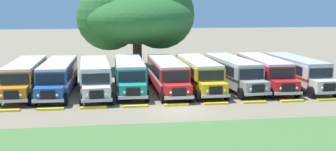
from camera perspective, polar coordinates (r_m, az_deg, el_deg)
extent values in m
plane|color=#84755B|center=(30.54, 1.59, -4.95)|extent=(220.00, 220.00, 0.00)
cube|color=#4C7538|center=(23.37, 4.70, -9.70)|extent=(80.00, 9.05, 0.01)
cube|color=orange|center=(38.71, -19.53, 0.00)|extent=(2.65, 9.24, 2.10)
cube|color=white|center=(38.73, -19.51, -0.24)|extent=(2.68, 9.26, 0.24)
cube|color=black|center=(38.70, -17.64, 0.86)|extent=(0.17, 8.00, 0.80)
cube|color=black|center=(39.18, -21.31, 0.75)|extent=(0.17, 8.00, 0.80)
cube|color=silver|center=(38.53, -19.63, 1.70)|extent=(2.57, 9.14, 0.22)
cube|color=orange|center=(33.70, -21.11, -2.41)|extent=(2.22, 1.44, 1.05)
cube|color=black|center=(32.99, -21.38, -2.64)|extent=(1.10, 0.12, 0.70)
cube|color=#B7B7BC|center=(33.04, -21.35, -3.39)|extent=(2.40, 0.24, 0.24)
cube|color=black|center=(34.15, -20.98, -0.50)|extent=(2.20, 0.10, 0.84)
cube|color=white|center=(43.21, -18.41, 0.91)|extent=(0.90, 0.07, 1.30)
sphere|color=#EAE5C6|center=(32.79, -20.21, -2.64)|extent=(0.20, 0.20, 0.20)
sphere|color=#EAE5C6|center=(33.10, -22.58, -2.68)|extent=(0.20, 0.20, 0.20)
cylinder|color=black|center=(33.67, -19.02, -3.21)|extent=(0.30, 1.00, 1.00)
cylinder|color=black|center=(41.60, -17.07, -0.67)|extent=(0.30, 1.00, 1.00)
cylinder|color=black|center=(42.02, -20.31, -0.75)|extent=(0.30, 1.00, 1.00)
cube|color=#23519E|center=(37.85, -15.28, 0.01)|extent=(2.60, 9.23, 2.10)
cube|color=silver|center=(37.88, -15.27, -0.24)|extent=(2.63, 9.25, 0.24)
cube|color=black|center=(37.91, -13.36, 0.88)|extent=(0.13, 8.00, 0.80)
cube|color=black|center=(38.27, -17.14, 0.79)|extent=(0.13, 8.00, 0.80)
cube|color=beige|center=(37.68, -15.36, 1.75)|extent=(2.52, 9.13, 0.22)
cube|color=#23519E|center=(32.81, -16.51, -2.47)|extent=(2.22, 1.42, 1.05)
cube|color=black|center=(32.09, -16.72, -2.71)|extent=(1.10, 0.11, 0.70)
cube|color=#B7B7BC|center=(32.15, -16.70, -3.48)|extent=(2.40, 0.23, 0.24)
cube|color=black|center=(33.26, -16.42, -0.50)|extent=(2.20, 0.08, 0.84)
cube|color=silver|center=(42.39, -14.42, 0.94)|extent=(0.90, 0.07, 1.30)
sphere|color=#EAE5C6|center=(31.93, -15.50, -2.71)|extent=(0.20, 0.20, 0.20)
sphere|color=#EAE5C6|center=(32.17, -17.97, -2.75)|extent=(0.20, 0.20, 0.20)
cylinder|color=black|center=(32.84, -14.37, -3.30)|extent=(0.29, 1.00, 1.00)
cylinder|color=black|center=(33.24, -18.48, -3.35)|extent=(0.29, 1.00, 1.00)
cylinder|color=black|center=(40.82, -12.97, -0.68)|extent=(0.29, 1.00, 1.00)
cylinder|color=black|center=(41.14, -16.30, -0.75)|extent=(0.29, 1.00, 1.00)
cube|color=silver|center=(37.21, -10.37, 0.04)|extent=(3.08, 9.34, 2.10)
cube|color=maroon|center=(37.24, -10.37, -0.22)|extent=(3.11, 9.36, 0.24)
cube|color=black|center=(37.47, -8.47, 0.93)|extent=(0.55, 7.99, 0.80)
cube|color=black|center=(37.43, -12.35, 0.80)|extent=(0.55, 7.99, 0.80)
cube|color=beige|center=(37.03, -10.43, 1.80)|extent=(2.99, 9.23, 0.22)
cube|color=silver|center=(32.11, -10.14, -2.48)|extent=(2.28, 1.54, 1.05)
cube|color=black|center=(31.38, -10.11, -2.72)|extent=(1.10, 0.17, 0.70)
cube|color=#B7B7BC|center=(31.44, -10.08, -3.50)|extent=(2.41, 0.35, 0.24)
cube|color=black|center=(32.56, -10.22, -0.47)|extent=(2.20, 0.20, 0.84)
cube|color=maroon|center=(41.79, -10.51, 0.96)|extent=(0.90, 0.12, 1.30)
sphere|color=#EAE5C6|center=(31.35, -8.82, -2.70)|extent=(0.20, 0.20, 0.20)
sphere|color=#EAE5C6|center=(31.33, -11.38, -2.79)|extent=(0.20, 0.20, 0.20)
cylinder|color=black|center=(32.37, -7.99, -3.28)|extent=(0.34, 1.02, 1.00)
cylinder|color=black|center=(32.32, -12.25, -3.43)|extent=(0.34, 1.02, 1.00)
cylinder|color=black|center=(40.38, -8.72, -0.66)|extent=(0.34, 1.02, 1.00)
cylinder|color=black|center=(40.35, -12.12, -0.77)|extent=(0.34, 1.02, 1.00)
cube|color=teal|center=(37.82, -5.52, 0.31)|extent=(2.57, 9.22, 2.10)
cube|color=white|center=(37.84, -5.51, 0.06)|extent=(2.60, 9.24, 0.24)
cube|color=black|center=(38.11, -3.65, 1.17)|extent=(0.10, 8.00, 0.80)
cube|color=black|center=(38.00, -7.47, 1.08)|extent=(0.10, 8.00, 0.80)
cube|color=beige|center=(37.64, -5.55, 2.05)|extent=(2.49, 9.12, 0.22)
cube|color=teal|center=(32.71, -5.04, -2.13)|extent=(2.21, 1.42, 1.05)
cube|color=black|center=(31.99, -4.97, -2.36)|extent=(1.10, 0.11, 0.70)
cube|color=#B7B7BC|center=(32.04, -4.95, -3.13)|extent=(2.40, 0.22, 0.24)
cube|color=black|center=(33.17, -5.14, -0.16)|extent=(2.20, 0.08, 0.84)
cube|color=white|center=(42.39, -5.82, 1.20)|extent=(0.90, 0.07, 1.30)
sphere|color=#EAE5C6|center=(31.98, -3.71, -2.35)|extent=(0.20, 0.20, 0.20)
sphere|color=#EAE5C6|center=(31.91, -6.22, -2.42)|extent=(0.20, 0.20, 0.20)
cylinder|color=black|center=(33.01, -2.96, -2.93)|extent=(0.29, 1.00, 1.00)
cylinder|color=black|center=(32.88, -7.13, -3.05)|extent=(0.29, 1.00, 1.00)
cylinder|color=black|center=(41.02, -4.03, -0.40)|extent=(0.29, 1.00, 1.00)
cylinder|color=black|center=(40.92, -7.38, -0.49)|extent=(0.29, 1.00, 1.00)
cube|color=red|center=(37.54, -0.18, 0.29)|extent=(2.80, 9.28, 2.10)
cube|color=white|center=(37.57, -0.18, 0.03)|extent=(2.83, 9.30, 0.24)
cube|color=black|center=(37.98, 1.63, 1.16)|extent=(0.30, 8.00, 0.80)
cube|color=black|center=(37.57, -2.17, 1.06)|extent=(0.30, 8.00, 0.80)
cube|color=beige|center=(37.36, -0.18, 2.04)|extent=(2.72, 9.17, 0.22)
cube|color=red|center=(32.52, 1.36, -2.17)|extent=(2.24, 1.47, 1.05)
cube|color=black|center=(31.80, 1.62, -2.40)|extent=(1.10, 0.14, 0.70)
cube|color=#B7B7BC|center=(31.86, 1.63, -3.17)|extent=(2.41, 0.28, 0.24)
cube|color=black|center=(32.97, 1.15, -0.19)|extent=(2.20, 0.13, 0.84)
cube|color=white|center=(42.06, -1.22, 1.18)|extent=(0.90, 0.09, 1.30)
sphere|color=#EAE5C6|center=(31.90, 2.87, -2.37)|extent=(0.20, 0.20, 0.20)
sphere|color=#EAE5C6|center=(31.63, 0.39, -2.47)|extent=(0.20, 0.20, 0.20)
cylinder|color=black|center=(32.97, 3.38, -2.95)|extent=(0.31, 1.01, 1.00)
cylinder|color=black|center=(32.52, -0.75, -3.11)|extent=(0.31, 1.01, 1.00)
cylinder|color=black|center=(40.84, 0.78, -0.42)|extent=(0.31, 1.01, 1.00)
cylinder|color=black|center=(40.48, -2.56, -0.53)|extent=(0.31, 1.01, 1.00)
cube|color=yellow|center=(38.24, 4.24, 0.44)|extent=(2.84, 9.29, 2.10)
cube|color=black|center=(38.27, 4.24, 0.19)|extent=(2.87, 9.31, 0.24)
cube|color=black|center=(38.77, 5.96, 1.29)|extent=(0.33, 8.00, 0.80)
cube|color=black|center=(38.16, 2.29, 1.20)|extent=(0.33, 8.00, 0.80)
cube|color=silver|center=(38.07, 4.26, 2.16)|extent=(2.75, 9.18, 0.22)
cube|color=yellow|center=(33.31, 6.45, -1.94)|extent=(2.25, 1.48, 1.05)
cube|color=black|center=(32.61, 6.82, -2.16)|extent=(1.10, 0.14, 0.70)
cube|color=#B7B7BC|center=(32.67, 6.82, -2.91)|extent=(2.41, 0.29, 0.24)
cube|color=black|center=(33.75, 6.17, 0.00)|extent=(2.20, 0.14, 0.84)
cube|color=black|center=(42.69, 2.73, 1.31)|extent=(0.90, 0.09, 1.30)
sphere|color=#EAE5C6|center=(32.77, 8.02, -2.12)|extent=(0.20, 0.20, 0.20)
sphere|color=#EAE5C6|center=(32.38, 5.66, -2.22)|extent=(0.20, 0.20, 0.20)
cylinder|color=black|center=(33.87, 8.34, -2.69)|extent=(0.32, 1.01, 1.00)
cylinder|color=black|center=(33.21, 4.40, -2.87)|extent=(0.32, 1.01, 1.00)
cylinder|color=black|center=(41.58, 4.82, -0.27)|extent=(0.32, 1.01, 1.00)
cylinder|color=black|center=(41.04, 1.58, -0.37)|extent=(0.32, 1.01, 1.00)
cube|color=#9E9993|center=(39.32, 8.98, 0.60)|extent=(3.31, 9.39, 2.10)
cube|color=#282828|center=(39.35, 8.97, 0.36)|extent=(3.34, 9.41, 0.24)
cube|color=black|center=(40.01, 10.52, 1.44)|extent=(0.75, 7.97, 0.80)
cube|color=black|center=(39.07, 7.10, 1.33)|extent=(0.75, 7.97, 0.80)
cube|color=beige|center=(39.15, 9.02, 2.28)|extent=(3.22, 9.28, 0.22)
cube|color=#9E9993|center=(34.64, 12.21, -1.64)|extent=(2.32, 1.59, 1.05)
cube|color=black|center=(33.98, 12.73, -1.84)|extent=(1.10, 0.20, 0.70)
cube|color=#B7B7BC|center=(34.03, 12.73, -2.57)|extent=(2.41, 0.41, 0.24)
cube|color=black|center=(35.05, 11.80, 0.21)|extent=(2.20, 0.26, 0.84)
cube|color=#282828|center=(43.60, 6.72, 1.43)|extent=(0.90, 0.14, 1.30)
sphere|color=#EAE5C6|center=(34.24, 13.83, -1.80)|extent=(0.20, 0.20, 0.20)
sphere|color=#EAE5C6|center=(33.64, 11.69, -1.92)|extent=(0.20, 0.20, 0.20)
cylinder|color=black|center=(35.35, 13.87, -2.35)|extent=(0.37, 1.02, 1.00)
cylinder|color=black|center=(34.35, 10.29, -2.57)|extent=(0.37, 1.02, 1.00)
cylinder|color=black|center=(42.68, 8.94, -0.09)|extent=(0.37, 1.02, 1.00)
cylinder|color=black|center=(41.86, 5.89, -0.22)|extent=(0.37, 1.02, 1.00)
cube|color=red|center=(40.27, 13.32, 0.68)|extent=(2.58, 9.22, 2.10)
cube|color=white|center=(40.29, 13.31, 0.44)|extent=(2.61, 9.24, 0.24)
cube|color=black|center=(40.93, 14.87, 1.47)|extent=(0.11, 8.00, 0.80)
cube|color=black|center=(40.04, 11.50, 1.42)|extent=(0.11, 8.00, 0.80)
cube|color=beige|center=(40.10, 13.39, 2.31)|extent=(2.50, 9.12, 0.22)
cube|color=red|center=(35.53, 16.28, -1.53)|extent=(2.21, 1.42, 1.05)
cube|color=black|center=(34.86, 16.76, -1.73)|extent=(1.10, 0.11, 0.70)
cube|color=#B7B7BC|center=(34.91, 16.75, -2.43)|extent=(2.40, 0.22, 0.24)
cube|color=black|center=(35.95, 15.93, 0.28)|extent=(2.20, 0.08, 0.84)
cube|color=white|center=(44.58, 11.24, 1.49)|extent=(0.90, 0.07, 1.30)
sphere|color=#EAE5C6|center=(35.11, 17.84, -1.71)|extent=(0.20, 0.20, 0.20)
sphere|color=#EAE5C6|center=(34.54, 15.73, -1.78)|extent=(0.20, 0.20, 0.20)
cylinder|color=black|center=(36.21, 17.92, -2.25)|extent=(0.29, 1.00, 1.00)
cylinder|color=black|center=(35.26, 14.38, -2.40)|extent=(0.29, 1.00, 1.00)
cylinder|color=black|center=(43.62, 13.36, -0.03)|extent=(0.29, 1.00, 1.00)
cylinder|color=black|center=(42.84, 10.36, -0.10)|extent=(0.29, 1.00, 1.00)
cube|color=silver|center=(41.32, 17.58, 0.71)|extent=(2.91, 9.30, 2.10)
cube|color=red|center=(41.35, 17.57, 0.48)|extent=(2.94, 9.32, 0.24)
cube|color=black|center=(42.12, 18.95, 1.49)|extent=(0.40, 7.99, 0.80)
cube|color=black|center=(40.94, 15.85, 1.42)|extent=(0.40, 7.99, 0.80)
cube|color=#B2B2B7|center=(41.16, 17.67, 2.30)|extent=(2.82, 9.20, 0.22)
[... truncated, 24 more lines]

